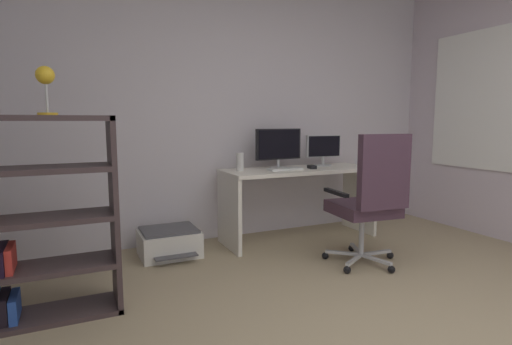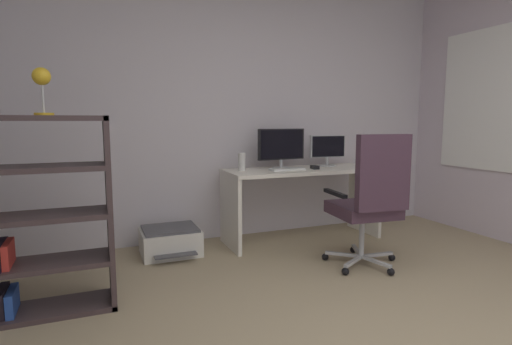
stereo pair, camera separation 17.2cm
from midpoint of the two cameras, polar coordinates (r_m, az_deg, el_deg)
name	(u,v)px [view 2 (the right image)]	position (r m, az deg, el deg)	size (l,w,h in m)	color
wall_back	(237,101)	(4.20, -1.57, 10.01)	(4.74, 0.10, 2.79)	silver
window_pane	(494,99)	(4.79, 31.53, 8.81)	(0.01, 1.13, 1.35)	white
window_frame	(494,99)	(4.79, 31.48, 8.81)	(0.02, 1.21, 1.43)	white
desk	(302,187)	(4.08, 7.74, -2.02)	(1.56, 0.56, 0.73)	white
monitor_main	(281,146)	(4.04, 4.83, 3.78)	(0.51, 0.18, 0.39)	#B2B5B7
monitor_secondary	(328,148)	(4.31, 11.21, 3.36)	(0.39, 0.18, 0.32)	#B2B5B7
keyboard	(287,169)	(3.90, 5.68, 0.46)	(0.34, 0.13, 0.02)	silver
computer_mouse	(315,167)	(4.03, 9.50, 0.73)	(0.06, 0.10, 0.03)	black
desktop_speaker	(242,162)	(3.83, -0.75, 1.50)	(0.07, 0.07, 0.17)	silver
office_chair	(370,198)	(3.37, 17.26, -3.52)	(0.62, 0.63, 1.10)	#B7BABC
bookshelf	(7,227)	(2.80, -30.23, -6.73)	(0.95, 0.32, 1.23)	#3E3031
desk_lamp	(42,82)	(2.71, -26.38, 11.34)	(0.11, 0.11, 0.28)	gold
printer	(170,241)	(3.75, -10.70, -9.49)	(0.51, 0.51, 0.25)	silver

